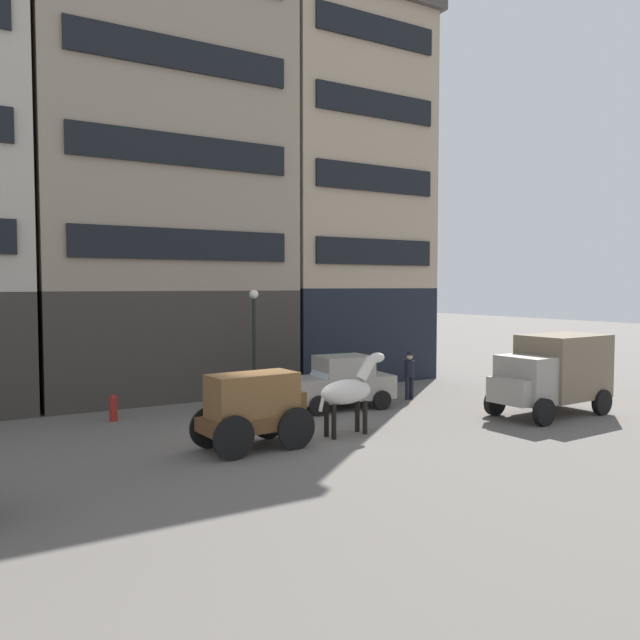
{
  "coord_description": "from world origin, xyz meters",
  "views": [
    {
      "loc": [
        -7.5,
        -15.42,
        4.24
      ],
      "look_at": [
        2.86,
        1.93,
        3.15
      ],
      "focal_mm": 35.27,
      "sensor_mm": 36.0,
      "label": 1
    }
  ],
  "objects_px": {
    "fire_hydrant_curbside": "(113,408)",
    "cargo_wagon": "(254,405)",
    "delivery_truck_near": "(552,372)",
    "streetlamp_curbside": "(254,331)",
    "draft_horse": "(349,391)",
    "pedestrian_officer": "(410,373)",
    "sedan_dark": "(340,382)"
  },
  "relations": [
    {
      "from": "cargo_wagon",
      "to": "pedestrian_officer",
      "type": "distance_m",
      "value": 8.74
    },
    {
      "from": "sedan_dark",
      "to": "draft_horse",
      "type": "bearing_deg",
      "value": -119.25
    },
    {
      "from": "streetlamp_curbside",
      "to": "fire_hydrant_curbside",
      "type": "distance_m",
      "value": 5.33
    },
    {
      "from": "delivery_truck_near",
      "to": "sedan_dark",
      "type": "relative_size",
      "value": 1.15
    },
    {
      "from": "delivery_truck_near",
      "to": "streetlamp_curbside",
      "type": "bearing_deg",
      "value": 141.07
    },
    {
      "from": "fire_hydrant_curbside",
      "to": "cargo_wagon",
      "type": "bearing_deg",
      "value": -65.78
    },
    {
      "from": "draft_horse",
      "to": "sedan_dark",
      "type": "xyz_separation_m",
      "value": [
        1.91,
        3.42,
        -0.36
      ]
    },
    {
      "from": "delivery_truck_near",
      "to": "sedan_dark",
      "type": "xyz_separation_m",
      "value": [
        -5.42,
        4.48,
        -0.51
      ]
    },
    {
      "from": "streetlamp_curbside",
      "to": "fire_hydrant_curbside",
      "type": "relative_size",
      "value": 4.96
    },
    {
      "from": "cargo_wagon",
      "to": "fire_hydrant_curbside",
      "type": "height_order",
      "value": "cargo_wagon"
    },
    {
      "from": "pedestrian_officer",
      "to": "draft_horse",
      "type": "bearing_deg",
      "value": -145.13
    },
    {
      "from": "streetlamp_curbside",
      "to": "fire_hydrant_curbside",
      "type": "bearing_deg",
      "value": 179.34
    },
    {
      "from": "cargo_wagon",
      "to": "draft_horse",
      "type": "relative_size",
      "value": 1.27
    },
    {
      "from": "cargo_wagon",
      "to": "streetlamp_curbside",
      "type": "bearing_deg",
      "value": 65.15
    },
    {
      "from": "delivery_truck_near",
      "to": "fire_hydrant_curbside",
      "type": "bearing_deg",
      "value": 153.26
    },
    {
      "from": "sedan_dark",
      "to": "streetlamp_curbside",
      "type": "distance_m",
      "value": 3.52
    },
    {
      "from": "delivery_truck_near",
      "to": "streetlamp_curbside",
      "type": "xyz_separation_m",
      "value": [
        -7.84,
        6.33,
        1.25
      ]
    },
    {
      "from": "pedestrian_officer",
      "to": "fire_hydrant_curbside",
      "type": "relative_size",
      "value": 2.16
    },
    {
      "from": "delivery_truck_near",
      "to": "streetlamp_curbside",
      "type": "distance_m",
      "value": 10.16
    },
    {
      "from": "draft_horse",
      "to": "streetlamp_curbside",
      "type": "bearing_deg",
      "value": 95.52
    },
    {
      "from": "delivery_truck_near",
      "to": "fire_hydrant_curbside",
      "type": "relative_size",
      "value": 5.33
    },
    {
      "from": "sedan_dark",
      "to": "cargo_wagon",
      "type": "bearing_deg",
      "value": -144.88
    },
    {
      "from": "cargo_wagon",
      "to": "sedan_dark",
      "type": "bearing_deg",
      "value": 35.12
    },
    {
      "from": "streetlamp_curbside",
      "to": "cargo_wagon",
      "type": "bearing_deg",
      "value": -114.85
    },
    {
      "from": "draft_horse",
      "to": "fire_hydrant_curbside",
      "type": "distance_m",
      "value": 7.59
    },
    {
      "from": "sedan_dark",
      "to": "pedestrian_officer",
      "type": "xyz_separation_m",
      "value": [
        3.13,
        0.1,
        0.07
      ]
    },
    {
      "from": "sedan_dark",
      "to": "streetlamp_curbside",
      "type": "height_order",
      "value": "streetlamp_curbside"
    },
    {
      "from": "draft_horse",
      "to": "sedan_dark",
      "type": "height_order",
      "value": "draft_horse"
    },
    {
      "from": "cargo_wagon",
      "to": "fire_hydrant_curbside",
      "type": "relative_size",
      "value": 3.6
    },
    {
      "from": "fire_hydrant_curbside",
      "to": "sedan_dark",
      "type": "bearing_deg",
      "value": -14.71
    },
    {
      "from": "sedan_dark",
      "to": "streetlamp_curbside",
      "type": "relative_size",
      "value": 0.93
    },
    {
      "from": "cargo_wagon",
      "to": "pedestrian_officer",
      "type": "height_order",
      "value": "cargo_wagon"
    }
  ]
}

